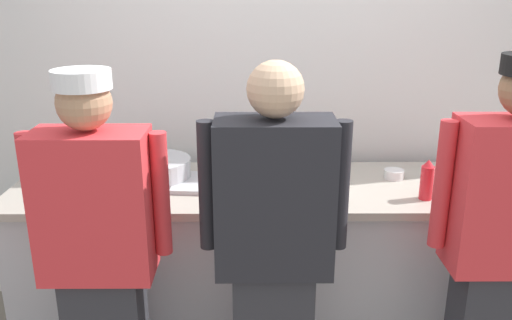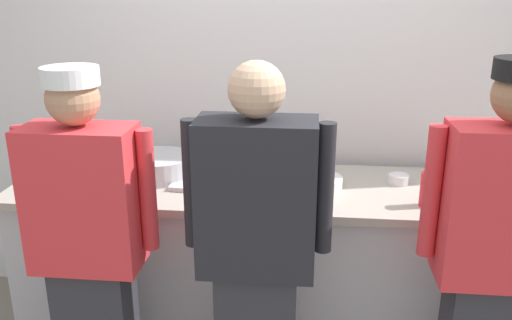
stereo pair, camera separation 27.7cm
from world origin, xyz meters
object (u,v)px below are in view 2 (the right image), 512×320
ramekin_red_sauce (59,178)px  ramekin_orange_sauce (399,179)px  chef_center (257,252)px  chef_far_right (497,258)px  plate_stack_rear (465,192)px  plate_stack_front (318,182)px  squeeze_bottle_primary (317,160)px  squeeze_bottle_secondary (427,187)px  mixing_bowl_steel (160,166)px  chef_near_left (89,245)px  sheet_tray (224,182)px

ramekin_red_sauce → ramekin_orange_sauce: bearing=5.3°
chef_center → ramekin_orange_sauce: (0.68, 0.75, 0.07)m
chef_far_right → plate_stack_rear: chef_far_right is taller
plate_stack_front → squeeze_bottle_primary: squeeze_bottle_primary is taller
squeeze_bottle_secondary → ramekin_orange_sauce: 0.31m
chef_far_right → chef_center: bearing=-179.1°
squeeze_bottle_primary → squeeze_bottle_secondary: bearing=-35.5°
plate_stack_rear → ramekin_orange_sauce: size_ratio=2.27×
mixing_bowl_steel → ramekin_red_sauce: bearing=-164.5°
squeeze_bottle_primary → plate_stack_front: bearing=-88.0°
chef_far_right → ramekin_orange_sauce: bearing=110.4°
chef_near_left → chef_far_right: bearing=0.1°
sheet_tray → ramekin_orange_sauce: bearing=6.8°
ramekin_red_sauce → mixing_bowl_steel: bearing=15.5°
chef_far_right → mixing_bowl_steel: (-1.55, 0.71, 0.08)m
chef_near_left → chef_far_right: (1.67, 0.00, 0.03)m
chef_center → squeeze_bottle_primary: size_ratio=8.74×
squeeze_bottle_primary → squeeze_bottle_secondary: 0.63m
mixing_bowl_steel → sheet_tray: mixing_bowl_steel is taller
chef_center → ramekin_red_sauce: bearing=152.2°
mixing_bowl_steel → ramekin_red_sauce: size_ratio=3.61×
mixing_bowl_steel → ramekin_orange_sauce: mixing_bowl_steel is taller
ramekin_red_sauce → plate_stack_front: bearing=2.4°
chef_center → squeeze_bottle_secondary: bearing=31.1°
plate_stack_rear → sheet_tray: size_ratio=0.46×
chef_near_left → chef_far_right: 1.67m
plate_stack_rear → chef_far_right: bearing=-91.1°
chef_far_right → ramekin_red_sauce: (-2.07, 0.57, 0.05)m
chef_far_right → plate_stack_front: 0.94m
chef_near_left → squeeze_bottle_secondary: bearing=16.9°
chef_center → ramekin_red_sauce: chef_center is taller
squeeze_bottle_primary → ramekin_red_sauce: bearing=-170.1°
plate_stack_rear → mixing_bowl_steel: size_ratio=0.65×
plate_stack_front → ramekin_red_sauce: size_ratio=2.45×
plate_stack_front → chef_near_left: bearing=-147.0°
chef_far_right → sheet_tray: size_ratio=3.24×
plate_stack_front → plate_stack_rear: 0.71m
chef_near_left → chef_center: (0.72, -0.01, 0.01)m
plate_stack_rear → sheet_tray: 1.20m
chef_center → squeeze_bottle_primary: chef_center is taller
mixing_bowl_steel → squeeze_bottle_secondary: (1.36, -0.27, 0.04)m
chef_near_left → plate_stack_rear: bearing=17.8°
chef_far_right → ramekin_red_sauce: bearing=164.5°
chef_near_left → plate_stack_front: 1.17m
chef_center → plate_stack_front: 0.70m
chef_near_left → sheet_tray: bearing=52.6°
chef_far_right → squeeze_bottle_primary: bearing=131.0°
chef_far_right → squeeze_bottle_primary: (-0.70, 0.81, 0.11)m
plate_stack_front → ramekin_orange_sauce: 0.44m
plate_stack_front → sheet_tray: plate_stack_front is taller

